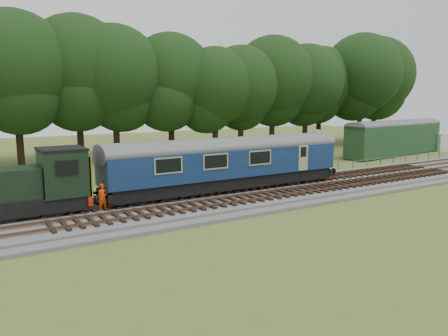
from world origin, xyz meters
TOP-DOWN VIEW (x-y plane):
  - ground at (0.00, 0.00)m, footprint 120.00×120.00m
  - ballast at (0.00, 0.00)m, footprint 70.00×7.00m
  - track_north at (0.00, 1.40)m, footprint 67.20×2.40m
  - track_south at (0.00, -1.60)m, footprint 67.20×2.40m
  - fence at (0.00, 4.50)m, footprint 64.00×0.12m
  - tree_line at (0.00, 22.00)m, footprint 70.00×8.00m
  - dmu_railcar at (-4.26, 1.40)m, footprint 18.05×2.86m
  - shunter_loco at (-18.18, 1.40)m, footprint 8.92×2.60m
  - worker at (-13.50, 0.36)m, footprint 0.64×0.46m
  - parked_coach at (24.89, 9.72)m, footprint 16.53×4.59m
  - shed at (24.18, 11.28)m, footprint 3.08×3.08m
  - caravan at (35.23, 9.60)m, footprint 4.90×2.78m

SIDE VIEW (x-z plane):
  - ground at x=0.00m, z-range 0.00..0.00m
  - fence at x=0.00m, z-range -0.50..0.50m
  - tree_line at x=0.00m, z-range -9.00..9.00m
  - ballast at x=0.00m, z-range 0.00..0.35m
  - track_north at x=0.00m, z-range 0.31..0.52m
  - track_south at x=0.00m, z-range 0.31..0.52m
  - caravan at x=35.23m, z-range 0.00..2.29m
  - worker at x=-13.50m, z-range 0.35..1.98m
  - shed at x=24.18m, z-range 0.02..2.47m
  - shunter_loco at x=-18.18m, z-range 0.29..3.66m
  - parked_coach at x=24.89m, z-range 0.26..4.43m
  - dmu_railcar at x=-4.26m, z-range 0.67..4.54m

